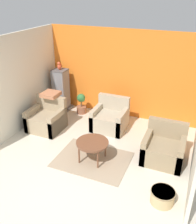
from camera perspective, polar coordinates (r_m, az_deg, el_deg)
ground_plane at (r=4.99m, az=-8.13°, el=-17.47°), size 20.00×20.00×0.00m
wall_back_accent at (r=7.14m, az=5.57°, el=8.57°), size 4.47×0.06×2.50m
wall_left at (r=6.70m, az=-17.77°, el=6.16°), size 0.06×3.47×2.50m
area_rug at (r=5.67m, az=-1.25°, el=-10.80°), size 1.61×1.20×0.01m
coffee_table at (r=5.42m, az=-1.30°, el=-7.23°), size 0.71×0.71×0.47m
armchair_left at (r=6.81m, az=-11.65°, el=-1.65°), size 0.86×0.80×0.85m
armchair_right at (r=5.69m, az=14.78°, el=-8.17°), size 0.86×0.80×0.85m
armchair_middle at (r=6.71m, az=2.75°, el=-1.57°), size 0.86×0.80×0.85m
birdcage at (r=7.71m, az=-8.43°, el=4.80°), size 0.53×0.53×1.29m
parrot at (r=7.46m, az=-8.82°, el=10.37°), size 0.11×0.20×0.24m
potted_plant at (r=7.52m, az=-3.85°, el=1.96°), size 0.28×0.28×0.62m
wicker_basket at (r=4.79m, az=14.52°, el=-18.13°), size 0.43×0.43×0.26m
throw_pillow at (r=6.77m, az=-10.76°, el=4.02°), size 0.44×0.44×0.10m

